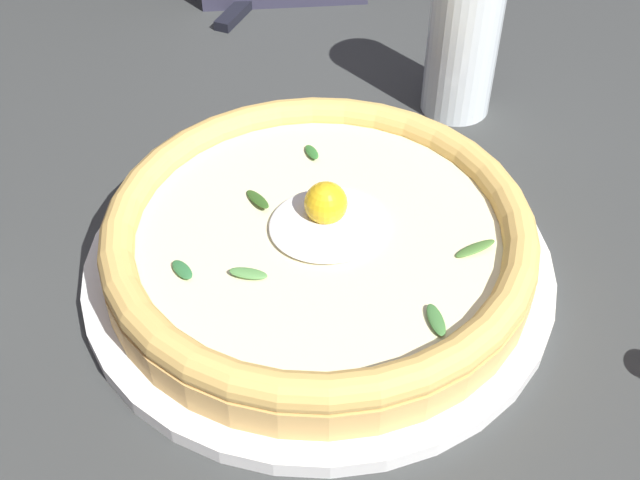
% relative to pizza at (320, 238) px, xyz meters
% --- Properties ---
extents(ground_plane, '(2.40, 2.40, 0.03)m').
position_rel_pizza_xyz_m(ground_plane, '(0.03, 0.00, -0.05)').
color(ground_plane, '#383B39').
rests_on(ground_plane, ground).
extents(pizza_plate, '(0.33, 0.33, 0.01)m').
position_rel_pizza_xyz_m(pizza_plate, '(-0.00, -0.00, -0.03)').
color(pizza_plate, white).
rests_on(pizza_plate, ground).
extents(pizza, '(0.29, 0.29, 0.06)m').
position_rel_pizza_xyz_m(pizza, '(0.00, 0.00, 0.00)').
color(pizza, '#E4B264').
rests_on(pizza, pizza_plate).
extents(drinking_glass, '(0.06, 0.06, 0.13)m').
position_rel_pizza_xyz_m(drinking_glass, '(0.19, 0.14, 0.02)').
color(drinking_glass, silver).
rests_on(drinking_glass, ground).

